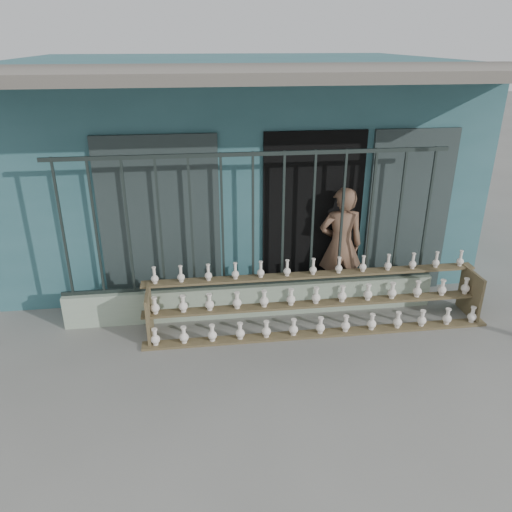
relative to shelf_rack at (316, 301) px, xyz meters
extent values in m
plane|color=slate|center=(-0.78, -0.88, -0.36)|extent=(60.00, 60.00, 0.00)
cube|color=#316067|center=(-0.78, 3.42, 1.24)|extent=(7.00, 5.00, 3.20)
cube|color=black|center=(0.12, 0.94, 0.84)|extent=(1.40, 0.12, 2.40)
cube|color=#232E2E|center=(-1.98, 0.90, 0.84)|extent=(1.60, 0.08, 2.40)
cube|color=#232E2E|center=(1.52, 0.90, 0.84)|extent=(1.20, 0.08, 2.40)
cube|color=#59544C|center=(-0.78, 0.32, 2.79)|extent=(7.40, 2.00, 0.12)
cube|color=#9FB39A|center=(-0.78, 0.42, -0.14)|extent=(5.00, 0.20, 0.45)
cube|color=#283330|center=(-3.13, 0.42, 0.99)|extent=(0.03, 0.03, 1.80)
cube|color=#283330|center=(-2.74, 0.42, 0.99)|extent=(0.03, 0.03, 1.80)
cube|color=#283330|center=(-2.35, 0.42, 0.99)|extent=(0.03, 0.03, 1.80)
cube|color=#283330|center=(-1.96, 0.42, 0.99)|extent=(0.03, 0.03, 1.80)
cube|color=#283330|center=(-1.56, 0.42, 0.99)|extent=(0.03, 0.03, 1.80)
cube|color=#283330|center=(-1.17, 0.42, 0.99)|extent=(0.03, 0.03, 1.80)
cube|color=#283330|center=(-0.78, 0.42, 0.99)|extent=(0.03, 0.03, 1.80)
cube|color=#283330|center=(-0.39, 0.42, 0.99)|extent=(0.03, 0.03, 1.80)
cube|color=#283330|center=(0.00, 0.42, 0.99)|extent=(0.03, 0.03, 1.80)
cube|color=#283330|center=(0.39, 0.42, 0.99)|extent=(0.03, 0.03, 1.80)
cube|color=#283330|center=(0.79, 0.42, 0.99)|extent=(0.03, 0.03, 1.80)
cube|color=#283330|center=(1.18, 0.42, 0.99)|extent=(0.03, 0.03, 1.80)
cube|color=#283330|center=(1.57, 0.42, 0.99)|extent=(0.03, 0.03, 1.80)
cube|color=#283330|center=(-0.78, 0.42, 1.86)|extent=(5.00, 0.04, 0.05)
cube|color=#283330|center=(-0.78, 0.42, 0.11)|extent=(5.00, 0.04, 0.05)
cube|color=brown|center=(0.00, -0.23, -0.35)|extent=(4.50, 0.18, 0.03)
cube|color=brown|center=(0.00, 0.02, -0.05)|extent=(4.50, 0.18, 0.03)
cube|color=brown|center=(0.00, 0.27, 0.25)|extent=(4.50, 0.18, 0.03)
cube|color=brown|center=(-2.15, 0.02, -0.04)|extent=(0.04, 0.55, 0.64)
cube|color=brown|center=(2.15, 0.02, -0.04)|extent=(0.04, 0.55, 0.64)
imported|color=brown|center=(0.49, 0.69, 0.48)|extent=(0.64, 0.44, 1.68)
camera|label=1|loc=(-1.52, -5.56, 3.15)|focal=35.00mm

